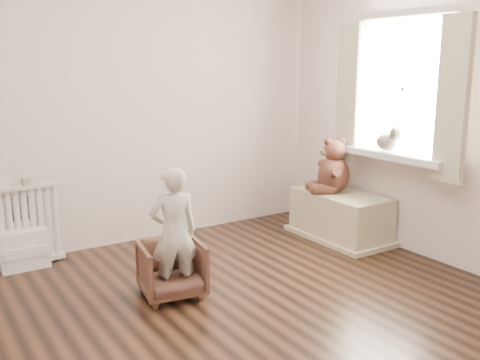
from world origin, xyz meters
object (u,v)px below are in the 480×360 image
toy_bench (340,218)px  armchair (172,269)px  toy_vanity (22,235)px  plush_cat (387,140)px  child (174,233)px  teddy_bear (334,169)px  radiator (21,221)px

toy_bench → armchair: bearing=-170.7°
toy_vanity → armchair: toy_vanity is taller
toy_bench → plush_cat: size_ratio=3.54×
child → teddy_bear: size_ratio=1.82×
armchair → toy_bench: size_ratio=0.47×
toy_bench → teddy_bear: (-0.02, 0.09, 0.47)m
toy_bench → plush_cat: (0.14, -0.41, 0.80)m
radiator → armchair: radiator is taller
toy_vanity → armchair: size_ratio=1.34×
toy_bench → teddy_bear: 0.48m
radiator → teddy_bear: size_ratio=1.32×
toy_vanity → child: bearing=-57.3°
armchair → toy_bench: toy_bench is taller
radiator → child: child is taller
toy_bench → teddy_bear: size_ratio=1.83×
teddy_bear → plush_cat: bearing=-47.4°
radiator → toy_vanity: (-0.01, -0.03, -0.11)m
toy_vanity → toy_bench: 2.89m
toy_vanity → teddy_bear: (2.73, -0.78, 0.40)m
toy_vanity → armchair: 1.43m
armchair → plush_cat: plush_cat is taller
child → plush_cat: 2.16m
radiator → toy_bench: (2.74, -0.90, -0.19)m
toy_bench → teddy_bear: bearing=105.8°
toy_vanity → plush_cat: plush_cat is taller
radiator → toy_vanity: 0.12m
toy_vanity → teddy_bear: teddy_bear is taller
toy_bench → child: bearing=-169.3°
child → plush_cat: plush_cat is taller
radiator → teddy_bear: bearing=-16.7°
toy_bench → radiator: bearing=161.8°
toy_vanity → child: 1.49m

